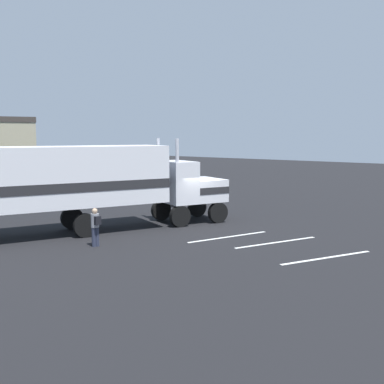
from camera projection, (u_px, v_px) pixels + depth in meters
The scene contains 7 objects.
ground_plane at pixel (193, 223), 25.43m from camera, with size 120.00×120.00×0.00m, color black.
lane_stripe_near at pixel (228, 237), 21.89m from camera, with size 4.40×0.16×0.01m, color silver.
lane_stripe_mid at pixel (276, 242), 20.78m from camera, with size 4.40×0.16×0.01m, color silver.
lane_stripe_far at pixel (327, 258), 18.20m from camera, with size 4.40×0.16×0.01m, color silver.
semi_truck at pixel (79, 180), 22.59m from camera, with size 14.07×7.56×4.50m.
person_bystander at pixel (95, 226), 19.95m from camera, with size 0.34×0.46×1.63m.
parked_bus at pixel (44, 172), 33.83m from camera, with size 11.28×5.36×3.40m.
Camera 1 is at (-19.57, -15.63, 4.70)m, focal length 44.50 mm.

